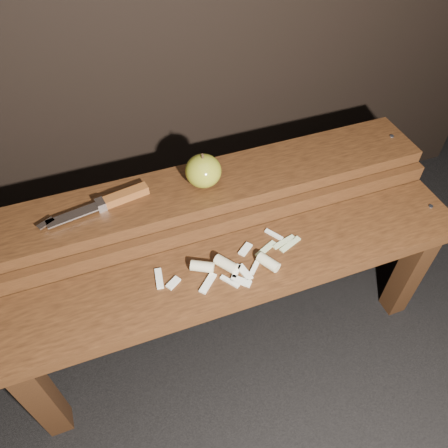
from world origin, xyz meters
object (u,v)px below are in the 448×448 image
object	(u,v)px
bench_rear_tier	(211,206)
knife	(113,200)
apple	(203,171)
bench_front_tier	(241,283)

from	to	relation	value
bench_rear_tier	knife	distance (m)	0.27
bench_rear_tier	knife	size ratio (longest dim) A/B	4.34
bench_rear_tier	apple	xyz separation A→B (m)	(-0.02, 0.00, 0.13)
bench_front_tier	apple	size ratio (longest dim) A/B	12.53
bench_front_tier	apple	world-z (taller)	apple
knife	apple	bearing A→B (deg)	-1.73
bench_front_tier	apple	bearing A→B (deg)	93.81
bench_front_tier	knife	bearing A→B (deg)	136.32
bench_front_tier	apple	xyz separation A→B (m)	(-0.02, 0.23, 0.19)
bench_front_tier	knife	world-z (taller)	knife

